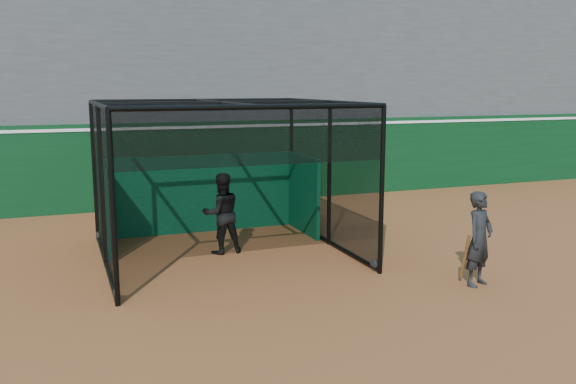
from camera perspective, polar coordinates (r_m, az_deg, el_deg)
name	(u,v)px	position (r m, az deg, el deg)	size (l,w,h in m)	color
ground	(270,294)	(10.70, -1.74, -9.52)	(120.00, 120.00, 0.00)	brown
outfield_wall	(176,163)	(18.47, -10.46, 2.70)	(50.00, 0.50, 2.50)	#093316
grandstand	(152,59)	(22.07, -12.57, 12.08)	(50.00, 7.85, 8.95)	#4C4C4F
batting_cage	(223,181)	(12.82, -6.08, 1.07)	(4.97, 4.79, 3.20)	black
batter	(222,213)	(13.10, -6.23, -2.00)	(0.84, 0.66, 1.74)	black
on_deck_player	(479,239)	(11.44, 17.46, -4.22)	(0.74, 0.62, 1.72)	black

